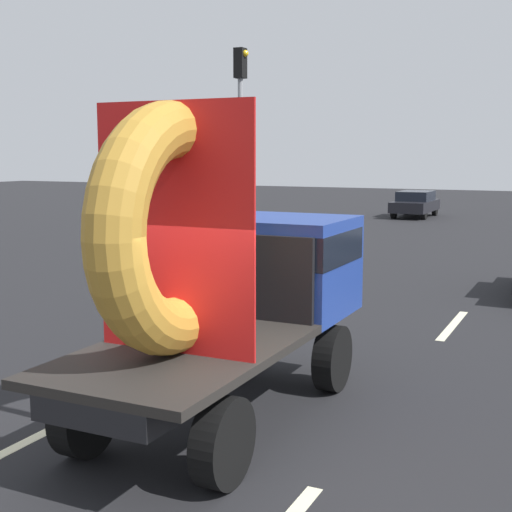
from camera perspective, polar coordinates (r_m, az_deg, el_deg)
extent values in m
plane|color=black|center=(8.15, -4.99, -15.30)|extent=(120.00, 120.00, 0.00)
cylinder|color=black|center=(10.56, -2.61, -7.10)|extent=(0.28, 0.91, 0.91)
cylinder|color=black|center=(9.90, 6.19, -8.19)|extent=(0.28, 0.91, 0.91)
cylinder|color=black|center=(8.03, -13.68, -12.35)|extent=(0.28, 0.91, 0.91)
cylinder|color=black|center=(7.14, -2.68, -14.79)|extent=(0.28, 0.91, 0.91)
cube|color=black|center=(8.64, -2.89, -7.54)|extent=(1.30, 5.04, 0.25)
cube|color=navy|center=(9.93, 1.67, -0.73)|extent=(2.00, 1.70, 1.35)
cube|color=black|center=(9.84, 1.56, 0.94)|extent=(2.02, 1.62, 0.44)
cube|color=black|center=(7.88, -5.88, -7.80)|extent=(2.00, 3.34, 0.10)
cube|color=black|center=(9.13, -0.62, -1.68)|extent=(1.80, 0.08, 1.10)
torus|color=#B7842D|center=(7.49, -6.64, 2.16)|extent=(0.60, 2.67, 2.67)
cube|color=red|center=(7.49, -6.64, 2.16)|extent=(1.90, 0.03, 2.67)
cylinder|color=gray|center=(22.13, -1.25, 7.00)|extent=(0.16, 0.16, 5.55)
cube|color=black|center=(22.30, -1.28, 15.31)|extent=(0.30, 0.36, 0.90)
sphere|color=yellow|center=(22.26, -0.87, 16.05)|extent=(0.20, 0.20, 0.20)
cube|color=beige|center=(8.58, -18.97, -14.46)|extent=(0.16, 2.46, 0.01)
cube|color=beige|center=(15.02, 2.83, -4.26)|extent=(0.16, 2.41, 0.01)
cube|color=beige|center=(14.08, 15.61, -5.40)|extent=(0.16, 2.54, 0.01)
cylinder|color=black|center=(36.25, 13.42, 3.36)|extent=(0.22, 0.63, 0.63)
cylinder|color=black|center=(36.60, 11.07, 3.48)|extent=(0.22, 0.63, 0.63)
cylinder|color=black|center=(38.83, 14.26, 3.65)|extent=(0.22, 0.63, 0.63)
cylinder|color=black|center=(39.16, 12.05, 3.75)|extent=(0.22, 0.63, 0.63)
cube|color=black|center=(37.68, 12.72, 3.98)|extent=(1.77, 4.13, 0.54)
cube|color=black|center=(37.74, 12.78, 4.77)|extent=(1.59, 2.31, 0.49)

